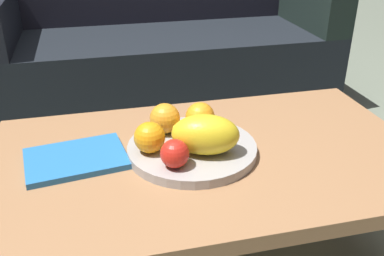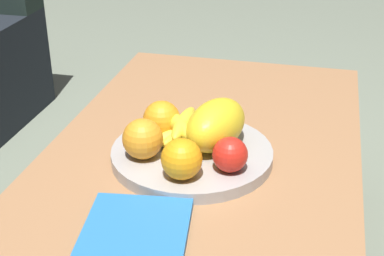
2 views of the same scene
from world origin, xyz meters
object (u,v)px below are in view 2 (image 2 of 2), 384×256
coffee_table (202,165)px  orange_left (162,119)px  fruit_bowl (192,154)px  melon_large_front (216,125)px  orange_right (143,139)px  banana_bunch (182,129)px  magazine (133,241)px  orange_front (182,159)px  apple_front (230,155)px

coffee_table → orange_left: (-0.01, 0.09, 0.11)m
fruit_bowl → melon_large_front: bearing=-63.0°
orange_left → orange_right: 0.10m
fruit_bowl → banana_bunch: 0.06m
magazine → orange_left: bearing=0.2°
banana_bunch → magazine: banana_bunch is taller
melon_large_front → banana_bunch: 0.08m
orange_front → magazine: bearing=169.1°
orange_front → orange_right: orange_right is taller
orange_left → banana_bunch: (-0.01, -0.05, -0.01)m
melon_large_front → orange_right: 0.16m
banana_bunch → melon_large_front: bearing=-93.9°
melon_large_front → orange_front: melon_large_front is taller
apple_front → melon_large_front: bearing=27.7°
orange_right → coffee_table: bearing=-45.0°
coffee_table → orange_left: size_ratio=13.94×
apple_front → magazine: (-0.24, 0.12, -0.05)m
melon_large_front → orange_right: size_ratio=2.04×
coffee_table → fruit_bowl: fruit_bowl is taller
melon_large_front → orange_front: size_ratio=2.13×
coffee_table → fruit_bowl: (-0.05, 0.01, 0.05)m
fruit_bowl → orange_left: size_ratio=4.17×
orange_front → apple_front: (0.05, -0.09, -0.00)m
apple_front → banana_bunch: apple_front is taller
orange_right → apple_front: (-0.01, -0.18, -0.01)m
apple_front → magazine: apple_front is taller
banana_bunch → magazine: (-0.33, -0.00, -0.05)m
coffee_table → banana_bunch: 0.11m
fruit_bowl → apple_front: bearing=-125.1°
melon_large_front → apple_front: size_ratio=2.43×
orange_left → fruit_bowl: bearing=-118.3°
orange_front → banana_bunch: (0.14, 0.04, -0.01)m
melon_large_front → coffee_table: bearing=54.8°
fruit_bowl → magazine: 0.30m
banana_bunch → magazine: bearing=-179.9°
banana_bunch → fruit_bowl: bearing=-133.9°
coffee_table → melon_large_front: size_ratio=6.66×
orange_right → orange_left: bearing=-6.8°
orange_left → apple_front: 0.20m
orange_left → banana_bunch: 0.05m
apple_front → magazine: bearing=152.7°
apple_front → magazine: size_ratio=0.28×
apple_front → coffee_table: bearing=35.6°
melon_large_front → orange_front: (-0.14, 0.04, -0.01)m
melon_large_front → magazine: (-0.32, 0.08, -0.07)m
orange_right → banana_bunch: orange_right is taller
melon_large_front → orange_left: melon_large_front is taller
coffee_table → orange_left: orange_left is taller
orange_front → banana_bunch: bearing=14.6°
fruit_bowl → orange_right: bearing=121.5°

